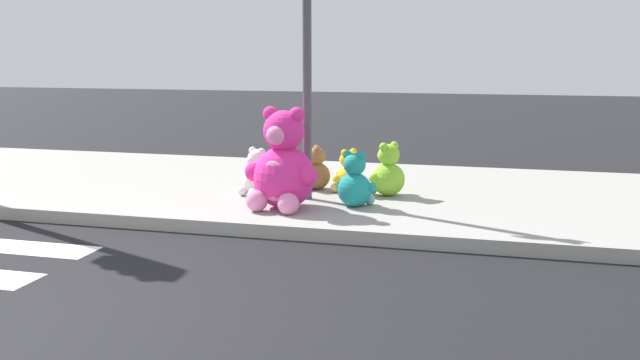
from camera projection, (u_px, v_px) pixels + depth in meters
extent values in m
cube|color=#9E9B93|center=(254.00, 189.00, 9.62)|extent=(28.00, 4.40, 0.15)
cylinder|color=#4C4C51|center=(307.00, 70.00, 8.30)|extent=(0.11, 0.11, 3.20)
sphere|color=#F22D93|center=(284.00, 177.00, 8.03)|extent=(0.73, 0.73, 0.73)
ellipsoid|color=pink|center=(274.00, 181.00, 7.80)|extent=(0.42, 0.22, 0.47)
sphere|color=#F22D93|center=(284.00, 131.00, 7.93)|extent=(0.48, 0.48, 0.48)
sphere|color=pink|center=(276.00, 135.00, 7.76)|extent=(0.22, 0.22, 0.22)
sphere|color=#F22D93|center=(297.00, 115.00, 7.83)|extent=(0.18, 0.18, 0.18)
sphere|color=#F22D93|center=(308.00, 176.00, 7.81)|extent=(0.23, 0.23, 0.23)
sphere|color=pink|center=(288.00, 204.00, 7.72)|extent=(0.25, 0.25, 0.25)
sphere|color=#F22D93|center=(271.00, 114.00, 7.96)|extent=(0.18, 0.18, 0.18)
sphere|color=#F22D93|center=(254.00, 172.00, 8.08)|extent=(0.23, 0.23, 0.23)
sphere|color=pink|center=(257.00, 201.00, 7.88)|extent=(0.25, 0.25, 0.25)
sphere|color=red|center=(274.00, 175.00, 9.38)|extent=(0.30, 0.30, 0.30)
ellipsoid|color=#DB7B7B|center=(268.00, 176.00, 9.30)|extent=(0.18, 0.14, 0.20)
sphere|color=red|center=(274.00, 159.00, 9.34)|extent=(0.20, 0.20, 0.20)
sphere|color=#DB7B7B|center=(269.00, 161.00, 9.28)|extent=(0.09, 0.09, 0.09)
sphere|color=red|center=(277.00, 154.00, 9.28)|extent=(0.08, 0.08, 0.08)
sphere|color=red|center=(279.00, 175.00, 9.26)|extent=(0.09, 0.09, 0.09)
sphere|color=#DB7B7B|center=(271.00, 184.00, 9.25)|extent=(0.10, 0.10, 0.10)
sphere|color=red|center=(270.00, 153.00, 9.37)|extent=(0.08, 0.08, 0.08)
sphere|color=red|center=(265.00, 173.00, 9.45)|extent=(0.09, 0.09, 0.09)
sphere|color=#DB7B7B|center=(263.00, 183.00, 9.36)|extent=(0.10, 0.10, 0.10)
sphere|color=teal|center=(354.00, 190.00, 8.13)|extent=(0.41, 0.41, 0.41)
ellipsoid|color=#7BBFBC|center=(360.00, 188.00, 8.25)|extent=(0.24, 0.15, 0.26)
sphere|color=teal|center=(355.00, 164.00, 8.07)|extent=(0.27, 0.27, 0.27)
sphere|color=#7BBFBC|center=(359.00, 164.00, 8.17)|extent=(0.12, 0.12, 0.12)
sphere|color=teal|center=(348.00, 155.00, 8.10)|extent=(0.10, 0.10, 0.10)
sphere|color=teal|center=(342.00, 185.00, 8.26)|extent=(0.13, 0.13, 0.13)
sphere|color=#7BBFBC|center=(353.00, 197.00, 8.35)|extent=(0.14, 0.14, 0.14)
sphere|color=teal|center=(362.00, 156.00, 8.00)|extent=(0.10, 0.10, 0.10)
sphere|color=teal|center=(371.00, 188.00, 8.07)|extent=(0.13, 0.13, 0.13)
sphere|color=#7BBFBC|center=(369.00, 199.00, 8.24)|extent=(0.14, 0.14, 0.14)
sphere|color=white|center=(257.00, 181.00, 8.78)|extent=(0.38, 0.38, 0.38)
ellipsoid|color=white|center=(249.00, 182.00, 8.68)|extent=(0.22, 0.17, 0.25)
sphere|color=white|center=(257.00, 159.00, 8.73)|extent=(0.25, 0.25, 0.25)
sphere|color=white|center=(251.00, 161.00, 8.66)|extent=(0.11, 0.11, 0.11)
sphere|color=white|center=(262.00, 152.00, 8.65)|extent=(0.09, 0.09, 0.09)
sphere|color=white|center=(264.00, 181.00, 8.62)|extent=(0.12, 0.12, 0.12)
sphere|color=white|center=(254.00, 193.00, 8.62)|extent=(0.13, 0.13, 0.13)
sphere|color=white|center=(252.00, 150.00, 8.77)|extent=(0.09, 0.09, 0.09)
sphere|color=white|center=(245.00, 177.00, 8.86)|extent=(0.12, 0.12, 0.12)
sphere|color=white|center=(243.00, 191.00, 8.76)|extent=(0.13, 0.13, 0.13)
sphere|color=olive|center=(317.00, 176.00, 9.16)|extent=(0.36, 0.36, 0.36)
ellipsoid|color=tan|center=(307.00, 176.00, 9.15)|extent=(0.14, 0.21, 0.23)
sphere|color=olive|center=(317.00, 156.00, 9.11)|extent=(0.24, 0.24, 0.24)
sphere|color=tan|center=(309.00, 157.00, 9.11)|extent=(0.11, 0.11, 0.11)
sphere|color=olive|center=(317.00, 150.00, 9.01)|extent=(0.09, 0.09, 0.09)
sphere|color=olive|center=(314.00, 176.00, 8.99)|extent=(0.11, 0.11, 0.11)
sphere|color=tan|center=(306.00, 186.00, 9.08)|extent=(0.12, 0.12, 0.12)
sphere|color=olive|center=(317.00, 148.00, 9.18)|extent=(0.09, 0.09, 0.09)
sphere|color=olive|center=(313.00, 172.00, 9.32)|extent=(0.11, 0.11, 0.11)
sphere|color=tan|center=(305.00, 183.00, 9.27)|extent=(0.12, 0.12, 0.12)
sphere|color=yellow|center=(349.00, 180.00, 8.90)|extent=(0.36, 0.36, 0.36)
ellipsoid|color=#F0DB80|center=(342.00, 178.00, 8.99)|extent=(0.17, 0.21, 0.23)
sphere|color=yellow|center=(349.00, 159.00, 8.85)|extent=(0.23, 0.23, 0.23)
sphere|color=#F0DB80|center=(343.00, 160.00, 8.92)|extent=(0.11, 0.11, 0.11)
sphere|color=yellow|center=(344.00, 153.00, 8.78)|extent=(0.09, 0.09, 0.09)
sphere|color=yellow|center=(337.00, 179.00, 8.81)|extent=(0.11, 0.11, 0.11)
sphere|color=#F0DB80|center=(335.00, 188.00, 8.96)|extent=(0.12, 0.12, 0.12)
sphere|color=yellow|center=(353.00, 152.00, 8.89)|extent=(0.09, 0.09, 0.09)
sphere|color=yellow|center=(355.00, 176.00, 9.04)|extent=(0.11, 0.11, 0.11)
sphere|color=#F0DB80|center=(346.00, 186.00, 9.09)|extent=(0.12, 0.12, 0.12)
sphere|color=#8CD133|center=(388.00, 179.00, 8.75)|extent=(0.42, 0.42, 0.42)
ellipsoid|color=#B8DE87|center=(380.00, 178.00, 8.86)|extent=(0.21, 0.24, 0.27)
sphere|color=#8CD133|center=(389.00, 155.00, 8.69)|extent=(0.28, 0.28, 0.28)
sphere|color=#B8DE87|center=(382.00, 155.00, 8.78)|extent=(0.13, 0.13, 0.13)
sphere|color=#8CD133|center=(383.00, 147.00, 8.61)|extent=(0.11, 0.11, 0.11)
sphere|color=#8CD133|center=(374.00, 178.00, 8.66)|extent=(0.13, 0.13, 0.13)
sphere|color=#B8DE87|center=(372.00, 189.00, 8.84)|extent=(0.15, 0.15, 0.15)
sphere|color=#8CD133|center=(394.00, 146.00, 8.73)|extent=(0.11, 0.11, 0.11)
sphere|color=#8CD133|center=(396.00, 175.00, 8.91)|extent=(0.13, 0.13, 0.13)
sphere|color=#B8DE87|center=(385.00, 187.00, 8.98)|extent=(0.15, 0.15, 0.15)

